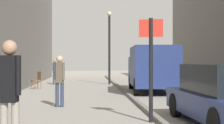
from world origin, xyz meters
The scene contains 9 objects.
ground_plane centered at (0.00, 12.00, 0.00)m, with size 80.00×80.00×0.00m, color gray.
kerb_strip centered at (1.58, 12.00, 0.06)m, with size 0.16×40.00×0.12m, color slate.
pedestrian_main_foreground centered at (-1.12, 10.23, 0.99)m, with size 0.33×0.23×1.71m.
pedestrian_mid_block centered at (-2.31, 21.28, 0.94)m, with size 0.31×0.25×1.63m.
pedestrian_far_crossing centered at (-1.43, 4.34, 1.08)m, with size 0.37×0.24×1.86m.
delivery_van centered at (2.98, 15.50, 1.20)m, with size 2.33×5.43×2.22m.
street_sign_post centered at (1.38, 7.23, 1.55)m, with size 0.59×0.16×2.60m.
lamp_post centered at (1.23, 21.05, 2.72)m, with size 0.28×0.28×4.76m.
cafe_chair_near_window centered at (-2.92, 17.78, 0.55)m, with size 0.61×0.61×0.94m.
Camera 1 is at (-0.20, -1.18, 1.53)m, focal length 54.79 mm.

